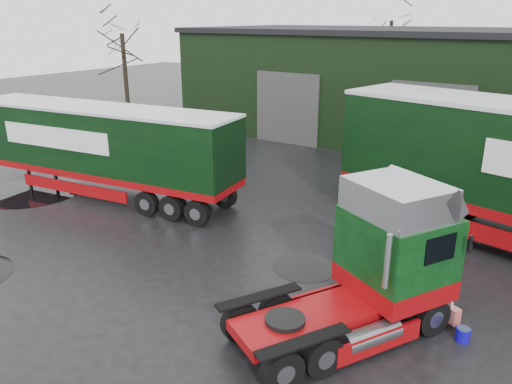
% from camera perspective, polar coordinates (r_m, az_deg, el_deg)
% --- Properties ---
extents(ground, '(100.00, 100.00, 0.00)m').
position_cam_1_polar(ground, '(15.18, -4.12, -7.94)').
color(ground, black).
extents(warehouse, '(32.40, 12.40, 6.30)m').
position_cam_1_polar(warehouse, '(31.43, 22.44, 11.06)').
color(warehouse, black).
rests_on(warehouse, ground).
extents(hero_tractor, '(4.85, 6.19, 3.55)m').
position_cam_1_polar(hero_tractor, '(11.18, 9.61, -8.51)').
color(hero_tractor, black).
rests_on(hero_tractor, ground).
extents(trailer_left, '(12.15, 4.11, 3.70)m').
position_cam_1_polar(trailer_left, '(20.89, -17.26, 4.39)').
color(trailer_left, silver).
rests_on(trailer_left, ground).
extents(wash_bucket, '(0.38, 0.38, 0.31)m').
position_cam_1_polar(wash_bucket, '(12.67, 22.56, -14.79)').
color(wash_bucket, '#1007A8').
rests_on(wash_bucket, ground).
extents(tree_left, '(4.40, 4.40, 8.50)m').
position_cam_1_polar(tree_left, '(34.07, -14.83, 14.27)').
color(tree_left, black).
rests_on(tree_left, ground).
extents(tree_back_a, '(4.40, 4.40, 9.50)m').
position_cam_1_polar(tree_back_a, '(43.07, 15.03, 15.88)').
color(tree_back_a, black).
rests_on(tree_back_a, ground).
extents(puddle_1, '(1.89, 1.89, 0.01)m').
position_cam_1_polar(puddle_1, '(14.89, 5.60, -8.54)').
color(puddle_1, black).
rests_on(puddle_1, ground).
extents(puddle_2, '(4.10, 4.10, 0.01)m').
position_cam_1_polar(puddle_2, '(22.96, -24.25, 0.03)').
color(puddle_2, black).
rests_on(puddle_2, ground).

